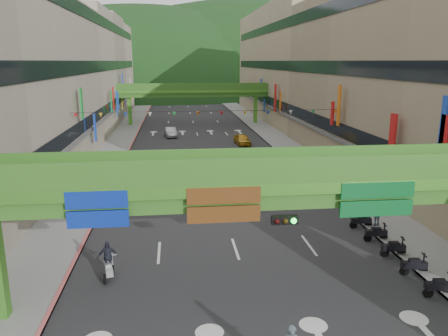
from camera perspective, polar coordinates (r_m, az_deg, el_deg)
road_slab at (r=62.81m, az=-3.32°, el=3.83°), size 18.00×140.00×0.02m
sidewalk_left at (r=63.16m, az=-13.35°, el=3.60°), size 4.00×140.00×0.15m
sidewalk_right at (r=64.33m, az=6.53°, el=4.06°), size 4.00×140.00×0.15m
curb_left at (r=62.96m, az=-11.63°, el=3.67°), size 0.20×140.00×0.18m
curb_right at (r=63.93m, az=4.87°, el=4.06°), size 0.20×140.00×0.18m
building_row_left at (r=63.71m, az=-21.08°, el=11.65°), size 12.80×95.00×19.00m
building_row_right at (r=65.69m, az=13.67°, el=12.20°), size 12.80×95.00×19.00m
overpass_near at (r=18.57m, az=7.31°, el=-4.05°), size 28.00×12.27×7.10m
overpass_far at (r=77.04m, az=-4.02°, el=9.71°), size 28.00×2.20×7.10m
hill_left at (r=172.50m, az=-10.52°, el=9.97°), size 168.00×140.00×112.00m
hill_right at (r=194.16m, az=1.94°, el=10.59°), size 208.00×176.00×128.00m
bunting_string at (r=42.19m, az=-1.86°, el=7.13°), size 26.00×0.36×0.47m
scooter_rider_mid at (r=35.79m, az=2.44°, el=-2.32°), size 0.77×1.60×1.84m
scooter_rider_left at (r=23.39m, az=-14.93°, el=-11.53°), size 1.08×1.58×2.07m
scooter_rider_far at (r=43.21m, az=-7.70°, el=0.65°), size 0.94×1.60×2.19m
parked_scooter_row at (r=27.01m, az=21.26°, el=-9.70°), size 1.60×9.39×1.08m
car_silver at (r=64.79m, az=-6.99°, el=4.67°), size 2.03×4.38×1.39m
car_yellow at (r=58.19m, az=2.38°, el=3.74°), size 2.07×4.30×1.41m
pedestrian_red at (r=42.75m, az=15.09°, el=-0.20°), size 0.93×0.78×1.74m
pedestrian_dark at (r=43.57m, az=11.82°, el=0.30°), size 1.13×0.96×1.82m
pedestrian_blue at (r=30.92m, az=19.30°, el=-5.73°), size 0.96×0.71×1.87m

